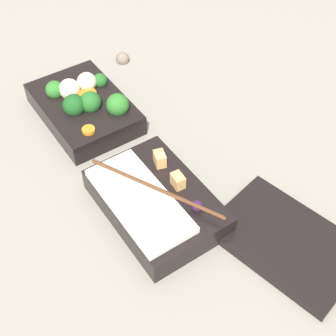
# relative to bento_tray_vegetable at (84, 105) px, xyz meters

# --- Properties ---
(ground_plane) EXTENTS (3.00, 3.00, 0.00)m
(ground_plane) POSITION_rel_bento_tray_vegetable_xyz_m (0.14, -0.01, -0.03)
(ground_plane) COLOR gray
(bento_tray_vegetable) EXTENTS (0.21, 0.14, 0.07)m
(bento_tray_vegetable) POSITION_rel_bento_tray_vegetable_xyz_m (0.00, 0.00, 0.00)
(bento_tray_vegetable) COLOR black
(bento_tray_vegetable) RESTS_ON ground_plane
(bento_tray_rice) EXTENTS (0.21, 0.14, 0.06)m
(bento_tray_rice) POSITION_rel_bento_tray_vegetable_xyz_m (0.26, -0.01, -0.00)
(bento_tray_rice) COLOR black
(bento_tray_rice) RESTS_ON ground_plane
(bento_lid) EXTENTS (0.23, 0.18, 0.01)m
(bento_lid) POSITION_rel_bento_tray_vegetable_xyz_m (0.42, 0.11, -0.02)
(bento_lid) COLOR black
(bento_lid) RESTS_ON ground_plane
(pebble_3) EXTENTS (0.03, 0.03, 0.03)m
(pebble_3) POSITION_rel_bento_tray_vegetable_xyz_m (-0.12, 0.15, -0.02)
(pebble_3) COLOR #7A6B5B
(pebble_3) RESTS_ON ground_plane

